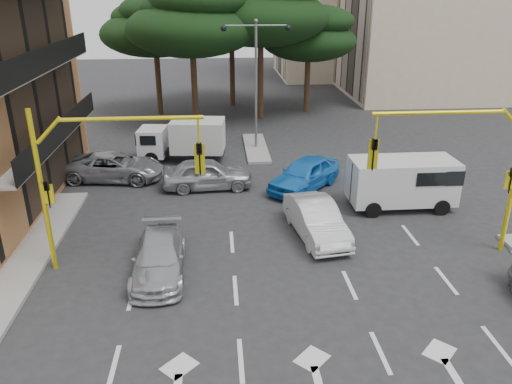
% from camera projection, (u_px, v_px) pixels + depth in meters
% --- Properties ---
extents(ground, '(120.00, 120.00, 0.00)m').
position_uv_depth(ground, '(293.00, 287.00, 17.32)').
color(ground, '#28282B').
rests_on(ground, ground).
extents(median_strip, '(1.40, 6.00, 0.15)m').
position_uv_depth(median_strip, '(256.00, 148.00, 32.02)').
color(median_strip, gray).
rests_on(median_strip, ground).
extents(pine_left_near, '(9.15, 9.15, 10.23)m').
position_uv_depth(pine_left_near, '(192.00, 19.00, 34.33)').
color(pine_left_near, '#382616').
rests_on(pine_left_near, ground).
extents(pine_center, '(9.98, 9.98, 11.16)m').
position_uv_depth(pine_center, '(262.00, 7.00, 36.28)').
color(pine_center, '#382616').
rests_on(pine_center, ground).
extents(pine_left_far, '(8.32, 8.32, 9.30)m').
position_uv_depth(pine_left_far, '(155.00, 25.00, 38.06)').
color(pine_left_far, '#382616').
rests_on(pine_left_far, ground).
extents(pine_right, '(7.49, 7.49, 8.37)m').
position_uv_depth(pine_right, '(310.00, 34.00, 39.22)').
color(pine_right, '#382616').
rests_on(pine_right, ground).
extents(pine_back, '(9.15, 9.15, 10.23)m').
position_uv_depth(pine_back, '(232.00, 13.00, 41.00)').
color(pine_back, '#382616').
rests_on(pine_back, ground).
extents(signal_mast_right, '(5.79, 0.37, 6.00)m').
position_uv_depth(signal_mast_right, '(473.00, 158.00, 18.17)').
color(signal_mast_right, yellow).
rests_on(signal_mast_right, ground).
extents(signal_mast_left, '(5.79, 0.37, 6.00)m').
position_uv_depth(signal_mast_left, '(92.00, 168.00, 17.16)').
color(signal_mast_left, yellow).
rests_on(signal_mast_left, ground).
extents(street_lamp_center, '(4.16, 0.36, 7.77)m').
position_uv_depth(street_lamp_center, '(256.00, 63.00, 29.98)').
color(street_lamp_center, slate).
rests_on(street_lamp_center, median_strip).
extents(car_white_hatch, '(2.26, 4.74, 1.50)m').
position_uv_depth(car_white_hatch, '(316.00, 219.00, 20.63)').
color(car_white_hatch, silver).
rests_on(car_white_hatch, ground).
extents(car_blue_compact, '(4.55, 4.75, 1.60)m').
position_uv_depth(car_blue_compact, '(304.00, 174.00, 25.44)').
color(car_blue_compact, blue).
rests_on(car_blue_compact, ground).
extents(car_silver_wagon, '(1.92, 4.53, 1.30)m').
position_uv_depth(car_silver_wagon, '(159.00, 257.00, 17.94)').
color(car_silver_wagon, '#ABAEB3').
rests_on(car_silver_wagon, ground).
extents(car_silver_cross_a, '(5.49, 3.07, 1.45)m').
position_uv_depth(car_silver_cross_a, '(115.00, 167.00, 26.71)').
color(car_silver_cross_a, '#919498').
rests_on(car_silver_cross_a, ground).
extents(car_silver_cross_b, '(4.69, 2.09, 1.57)m').
position_uv_depth(car_silver_cross_b, '(207.00, 174.00, 25.54)').
color(car_silver_cross_b, '#A2A5AA').
rests_on(car_silver_cross_b, ground).
extents(van_white, '(4.80, 2.18, 2.40)m').
position_uv_depth(van_white, '(402.00, 183.00, 23.19)').
color(van_white, silver).
rests_on(van_white, ground).
extents(box_truck_a, '(5.28, 2.69, 2.49)m').
position_uv_depth(box_truck_a, '(183.00, 141.00, 29.40)').
color(box_truck_a, white).
rests_on(box_truck_a, ground).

